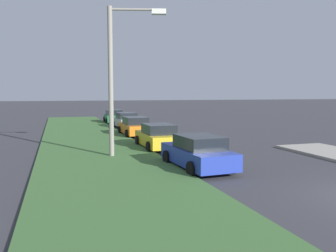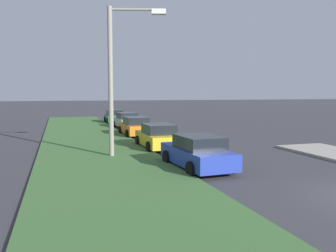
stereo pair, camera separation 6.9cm
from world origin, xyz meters
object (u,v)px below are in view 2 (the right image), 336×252
(parked_car_silver, at_px, (127,121))
(streetlight, at_px, (118,71))
(parked_car_blue, at_px, (198,153))
(parked_car_orange, at_px, (135,127))
(parked_car_green, at_px, (114,117))
(parked_car_yellow, at_px, (158,137))

(parked_car_silver, relative_size, streetlight, 0.58)
(parked_car_silver, xyz_separation_m, streetlight, (-14.80, 3.25, 3.67))
(parked_car_blue, height_order, streetlight, streetlight)
(parked_car_orange, bearing_deg, parked_car_green, -2.41)
(parked_car_green, height_order, streetlight, streetlight)
(parked_car_blue, relative_size, parked_car_green, 1.01)
(parked_car_blue, bearing_deg, streetlight, 34.84)
(parked_car_blue, height_order, parked_car_silver, same)
(parked_car_yellow, xyz_separation_m, parked_car_silver, (12.56, -0.53, 0.00))
(parked_car_blue, xyz_separation_m, streetlight, (3.61, 2.82, 3.67))
(streetlight, bearing_deg, parked_car_blue, -142.00)
(parked_car_green, distance_m, streetlight, 21.28)
(parked_car_silver, relative_size, parked_car_green, 1.00)
(parked_car_silver, distance_m, streetlight, 15.59)
(streetlight, bearing_deg, parked_car_silver, -12.38)
(parked_car_green, bearing_deg, parked_car_blue, -178.17)
(parked_car_blue, relative_size, streetlight, 0.59)
(parked_car_blue, xyz_separation_m, parked_car_yellow, (5.85, 0.10, 0.00))
(parked_car_blue, distance_m, parked_car_orange, 12.38)
(parked_car_green, bearing_deg, parked_car_yellow, -178.63)
(parked_car_yellow, bearing_deg, streetlight, 129.40)
(parked_car_silver, height_order, streetlight, streetlight)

